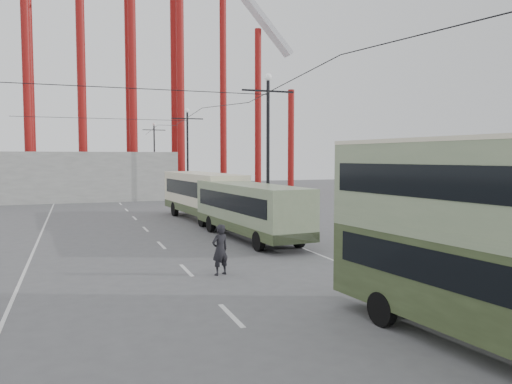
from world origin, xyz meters
name	(u,v)px	position (x,y,z in m)	size (l,w,h in m)	color
ground	(331,366)	(0.00, 0.00, 0.00)	(160.00, 160.00, 0.00)	#545457
road_markings	(153,234)	(-0.86, 19.70, 0.01)	(12.52, 120.00, 0.01)	silver
lamp_post_mid	(268,154)	(5.60, 18.00, 4.68)	(3.20, 0.44, 9.32)	black
lamp_post_far	(188,155)	(5.60, 40.00, 4.68)	(3.20, 0.44, 9.32)	black
lamp_post_distant	(154,156)	(5.60, 62.00, 4.68)	(3.20, 0.44, 9.32)	black
roller_coaster	(93,8)	(-2.49, 56.89, 22.92)	(52.95, 5.00, 55.48)	maroon
fairground_shed	(65,176)	(-6.00, 47.00, 2.50)	(22.00, 10.00, 5.00)	gray
double_decker_bus	(497,233)	(3.85, -0.63, 2.77)	(3.44, 9.42, 4.94)	#2F3A1F
single_decker_green	(249,208)	(3.87, 16.43, 1.70)	(3.32, 10.80, 3.01)	gray
single_decker_cream	(203,194)	(3.49, 25.36, 1.88)	(3.66, 10.93, 3.34)	beige
pedestrian	(220,250)	(0.05, 8.81, 0.97)	(0.71, 0.46, 1.94)	black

